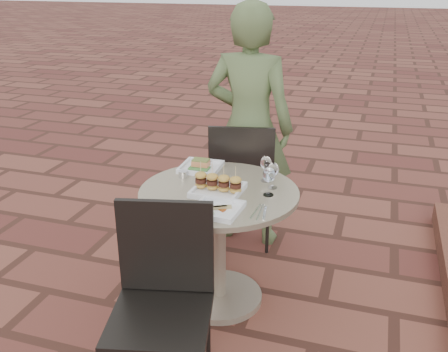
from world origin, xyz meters
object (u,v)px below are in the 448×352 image
(cafe_table, at_px, (219,229))
(plate_sliders, at_px, (218,186))
(chair_near, at_px, (163,287))
(plate_tuna, at_px, (217,209))
(plate_salmon, at_px, (201,166))
(chair_far, at_px, (242,175))
(diner, at_px, (249,128))

(cafe_table, bearing_deg, plate_sliders, -80.90)
(chair_near, relative_size, plate_tuna, 3.73)
(plate_salmon, xyz_separation_m, plate_sliders, (0.21, -0.30, 0.02))
(chair_far, distance_m, plate_salmon, 0.48)
(chair_near, height_order, diner, diner)
(cafe_table, bearing_deg, chair_far, 94.51)
(cafe_table, relative_size, chair_far, 0.97)
(chair_near, bearing_deg, cafe_table, 74.12)
(cafe_table, relative_size, chair_near, 0.97)
(diner, height_order, plate_tuna, diner)
(chair_far, height_order, chair_near, same)
(diner, xyz_separation_m, plate_sliders, (0.05, -0.85, -0.09))
(plate_salmon, height_order, plate_sliders, plate_sliders)
(chair_far, height_order, diner, diner)
(plate_sliders, bearing_deg, cafe_table, 99.10)
(plate_tuna, bearing_deg, diner, 96.40)
(cafe_table, xyz_separation_m, diner, (-0.05, 0.82, 0.37))
(cafe_table, distance_m, chair_near, 0.72)
(cafe_table, distance_m, plate_tuna, 0.37)
(plate_sliders, distance_m, plate_tuna, 0.24)
(chair_near, height_order, plate_salmon, chair_near)
(cafe_table, distance_m, chair_far, 0.69)
(plate_salmon, relative_size, plate_sliders, 0.89)
(diner, distance_m, plate_salmon, 0.58)
(plate_sliders, relative_size, plate_tuna, 1.10)
(chair_near, height_order, plate_tuna, chair_near)
(diner, bearing_deg, plate_tuna, 98.14)
(diner, bearing_deg, chair_near, 92.33)
(chair_near, distance_m, plate_tuna, 0.51)
(chair_far, bearing_deg, diner, -104.85)
(plate_salmon, bearing_deg, cafe_table, -52.68)
(cafe_table, xyz_separation_m, plate_salmon, (-0.21, 0.27, 0.26))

